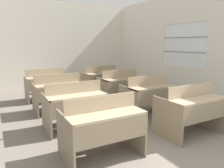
{
  "coord_description": "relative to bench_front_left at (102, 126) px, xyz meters",
  "views": [
    {
      "loc": [
        -1.92,
        -1.08,
        1.57
      ],
      "look_at": [
        0.22,
        2.84,
        0.73
      ],
      "focal_mm": 35.0,
      "sensor_mm": 36.0,
      "label": 1
    }
  ],
  "objects": [
    {
      "name": "bench_back_left",
      "position": [
        0.01,
        3.56,
        0.0
      ],
      "size": [
        1.05,
        0.71,
        0.88
      ],
      "color": "#83745D",
      "rests_on": "ground_plane"
    },
    {
      "name": "bench_third_left",
      "position": [
        0.02,
        2.35,
        0.0
      ],
      "size": [
        1.05,
        0.71,
        0.88
      ],
      "color": "#7D6E57",
      "rests_on": "ground_plane"
    },
    {
      "name": "wall_right_with_window",
      "position": [
        3.97,
        2.2,
        1.1
      ],
      "size": [
        0.06,
        7.36,
        3.1
      ],
      "color": "white",
      "rests_on": "ground_plane"
    },
    {
      "name": "bench_second_right",
      "position": [
        1.69,
        1.16,
        0.0
      ],
      "size": [
        1.05,
        0.71,
        0.88
      ],
      "color": "#7E6F58",
      "rests_on": "ground_plane"
    },
    {
      "name": "bench_back_right",
      "position": [
        1.7,
        3.57,
        0.0
      ],
      "size": [
        1.05,
        0.71,
        0.88
      ],
      "color": "#786952",
      "rests_on": "ground_plane"
    },
    {
      "name": "bench_front_left",
      "position": [
        0.0,
        0.0,
        0.0
      ],
      "size": [
        1.05,
        0.71,
        0.88
      ],
      "color": "#796A53",
      "rests_on": "ground_plane"
    },
    {
      "name": "bench_second_left",
      "position": [
        0.01,
        1.17,
        0.0
      ],
      "size": [
        1.05,
        0.71,
        0.88
      ],
      "color": "#82735C",
      "rests_on": "ground_plane"
    },
    {
      "name": "wall_back",
      "position": [
        0.68,
        5.92,
        1.09
      ],
      "size": [
        6.64,
        0.06,
        3.1
      ],
      "color": "white",
      "rests_on": "ground_plane"
    },
    {
      "name": "bench_third_right",
      "position": [
        1.7,
        2.37,
        0.0
      ],
      "size": [
        1.05,
        0.71,
        0.88
      ],
      "color": "#7D6E57",
      "rests_on": "ground_plane"
    },
    {
      "name": "bench_front_right",
      "position": [
        1.69,
        -0.03,
        0.0
      ],
      "size": [
        1.05,
        0.71,
        0.88
      ],
      "color": "#7E6F58",
      "rests_on": "ground_plane"
    }
  ]
}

